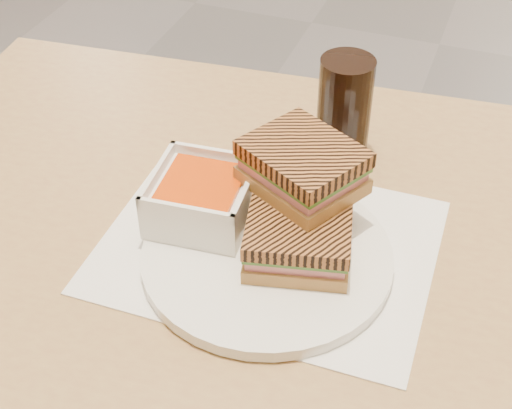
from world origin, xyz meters
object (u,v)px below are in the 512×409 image
(main_table, at_px, (323,302))
(panini_lower, at_px, (298,241))
(plate, at_px, (267,257))
(cola_glass, at_px, (344,112))
(soup_bowl, at_px, (202,199))

(main_table, height_order, panini_lower, panini_lower)
(plate, height_order, cola_glass, cola_glass)
(main_table, distance_m, soup_bowl, 0.22)
(panini_lower, xyz_separation_m, cola_glass, (-0.01, 0.22, 0.03))
(main_table, relative_size, cola_glass, 8.50)
(main_table, distance_m, panini_lower, 0.17)
(panini_lower, distance_m, cola_glass, 0.22)
(soup_bowl, distance_m, cola_glass, 0.22)
(panini_lower, bearing_deg, main_table, 72.78)
(plate, bearing_deg, panini_lower, 3.85)
(main_table, relative_size, panini_lower, 9.53)
(panini_lower, height_order, cola_glass, cola_glass)
(plate, distance_m, soup_bowl, 0.10)
(plate, bearing_deg, cola_glass, 83.57)
(main_table, distance_m, plate, 0.15)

